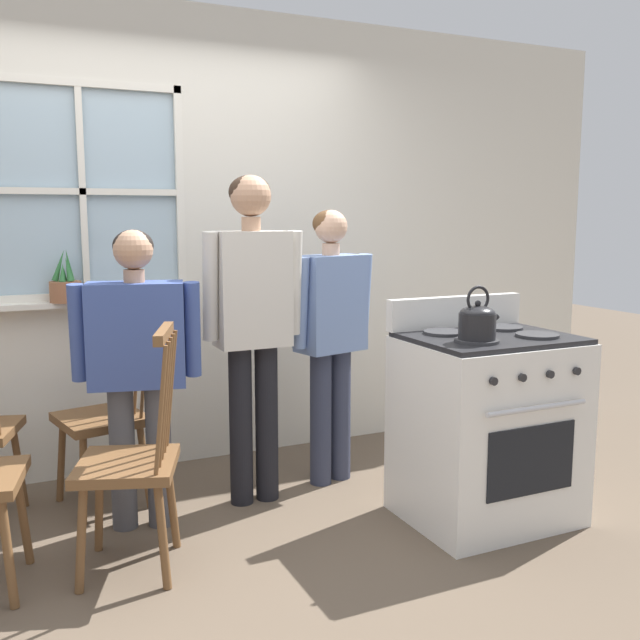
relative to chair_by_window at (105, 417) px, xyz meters
The scene contains 10 objects.
ground_plane 1.10m from the chair_by_window, 65.52° to the right, with size 16.00×16.00×0.00m, color brown.
wall_back 1.09m from the chair_by_window, 48.53° to the left, with size 6.40×0.16×2.70m.
chair_by_window is the anchor object (origin of this frame).
chair_near_stove 0.77m from the chair_by_window, 89.98° to the right, with size 0.52×0.53×1.04m.
person_elderly_left 0.54m from the chair_by_window, 72.57° to the right, with size 0.60×0.31×1.43m.
person_teen_center 0.95m from the chair_by_window, 22.18° to the right, with size 0.52×0.23×1.70m.
person_adult_right 1.29m from the chair_by_window, ahead, with size 0.53×0.29×1.53m.
stove 1.94m from the chair_by_window, 29.75° to the right, with size 0.79×0.68×1.08m.
kettle 1.95m from the chair_by_window, 35.98° to the right, with size 0.21×0.17×0.25m.
potted_plant 0.77m from the chair_by_window, 107.05° to the left, with size 0.17×0.17×0.29m.
Camera 1 is at (-0.91, -2.80, 1.51)m, focal length 40.00 mm.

